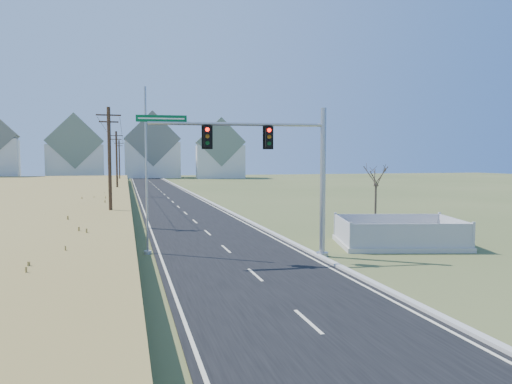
{
  "coord_description": "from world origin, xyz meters",
  "views": [
    {
      "loc": [
        -5.38,
        -20.87,
        5.08
      ],
      "look_at": [
        1.17,
        1.96,
        3.4
      ],
      "focal_mm": 32.0,
      "sensor_mm": 36.0,
      "label": 1
    }
  ],
  "objects_px": {
    "open_sign": "(357,245)",
    "bare_tree": "(376,174)",
    "fence_enclosure": "(398,240)",
    "flagpole": "(147,188)",
    "traffic_signal_mast": "(287,167)"
  },
  "relations": [
    {
      "from": "open_sign",
      "to": "bare_tree",
      "type": "relative_size",
      "value": 0.12
    },
    {
      "from": "fence_enclosure",
      "to": "flagpole",
      "type": "xyz_separation_m",
      "value": [
        -14.46,
        1.57,
        3.26
      ]
    },
    {
      "from": "fence_enclosure",
      "to": "open_sign",
      "type": "height_order",
      "value": "fence_enclosure"
    },
    {
      "from": "fence_enclosure",
      "to": "open_sign",
      "type": "relative_size",
      "value": 13.82
    },
    {
      "from": "fence_enclosure",
      "to": "flagpole",
      "type": "bearing_deg",
      "value": -170.93
    },
    {
      "from": "open_sign",
      "to": "flagpole",
      "type": "xyz_separation_m",
      "value": [
        -11.28,
        2.34,
        3.26
      ]
    },
    {
      "from": "open_sign",
      "to": "bare_tree",
      "type": "distance_m",
      "value": 8.79
    },
    {
      "from": "open_sign",
      "to": "flagpole",
      "type": "relative_size",
      "value": 0.06
    },
    {
      "from": "traffic_signal_mast",
      "to": "flagpole",
      "type": "relative_size",
      "value": 1.08
    },
    {
      "from": "traffic_signal_mast",
      "to": "flagpole",
      "type": "bearing_deg",
      "value": 163.42
    },
    {
      "from": "flagpole",
      "to": "traffic_signal_mast",
      "type": "bearing_deg",
      "value": -23.21
    },
    {
      "from": "open_sign",
      "to": "bare_tree",
      "type": "bearing_deg",
      "value": 65.02
    },
    {
      "from": "open_sign",
      "to": "flagpole",
      "type": "height_order",
      "value": "flagpole"
    },
    {
      "from": "traffic_signal_mast",
      "to": "fence_enclosure",
      "type": "xyz_separation_m",
      "value": [
        7.55,
        1.4,
        -4.4
      ]
    },
    {
      "from": "bare_tree",
      "to": "open_sign",
      "type": "bearing_deg",
      "value": -127.85
    }
  ]
}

